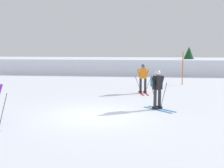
% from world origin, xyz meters
% --- Properties ---
extents(ground_plane, '(120.00, 120.00, 0.00)m').
position_xyz_m(ground_plane, '(0.00, 0.00, 0.00)').
color(ground_plane, silver).
extents(far_snow_ridge, '(80.00, 7.20, 1.48)m').
position_xyz_m(far_snow_ridge, '(0.00, 19.50, 0.74)').
color(far_snow_ridge, silver).
rests_on(far_snow_ridge, ground).
extents(skier_orange, '(0.99, 1.64, 1.71)m').
position_xyz_m(skier_orange, '(1.78, 5.81, 0.95)').
color(skier_orange, red).
rests_on(skier_orange, ground).
extents(skier_black, '(1.39, 1.39, 1.71)m').
position_xyz_m(skier_black, '(2.44, 1.50, 0.96)').
color(skier_black, '#237AC6').
rests_on(skier_black, ground).
extents(trail_marker_pole, '(0.06, 0.06, 2.38)m').
position_xyz_m(trail_marker_pole, '(4.55, 9.87, 1.19)').
color(trail_marker_pole, '#C65614').
rests_on(trail_marker_pole, ground).
extents(conifer_far_left, '(1.81, 1.81, 2.73)m').
position_xyz_m(conifer_far_left, '(6.24, 18.69, 1.62)').
color(conifer_far_left, '#513823').
rests_on(conifer_far_left, ground).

